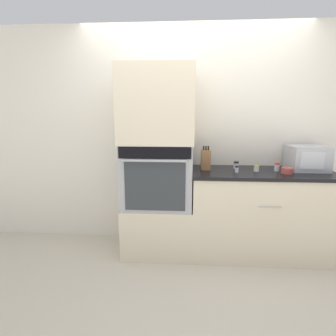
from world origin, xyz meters
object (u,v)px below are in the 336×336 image
(microwave, at_px, (307,158))
(condiment_jar_far, at_px, (256,168))
(wall_oven, at_px, (158,174))
(condiment_jar_back, at_px, (237,169))
(bowl, at_px, (287,170))
(condiment_jar_near, at_px, (277,167))
(condiment_jar_mid, at_px, (236,165))
(knife_block, at_px, (206,160))

(microwave, bearing_deg, condiment_jar_far, -168.84)
(wall_oven, distance_m, condiment_jar_back, 0.83)
(bowl, height_order, condiment_jar_near, condiment_jar_near)
(condiment_jar_near, bearing_deg, condiment_jar_back, -167.73)
(bowl, bearing_deg, condiment_jar_back, 178.36)
(condiment_jar_mid, height_order, condiment_jar_far, condiment_jar_mid)
(wall_oven, height_order, condiment_jar_far, wall_oven)
(condiment_jar_mid, distance_m, condiment_jar_far, 0.22)
(microwave, distance_m, condiment_jar_near, 0.35)
(microwave, xyz_separation_m, knife_block, (-1.08, -0.04, -0.02))
(wall_oven, xyz_separation_m, condiment_jar_near, (1.26, 0.02, 0.09))
(bowl, bearing_deg, knife_block, 169.82)
(wall_oven, bearing_deg, condiment_jar_mid, 7.33)
(bowl, relative_size, condiment_jar_back, 1.70)
(wall_oven, relative_size, microwave, 1.94)
(condiment_jar_near, bearing_deg, condiment_jar_mid, 167.89)
(condiment_jar_near, xyz_separation_m, condiment_jar_far, (-0.22, -0.03, -0.01))
(bowl, xyz_separation_m, condiment_jar_far, (-0.28, 0.08, 0.00))
(wall_oven, bearing_deg, condiment_jar_far, -0.43)
(knife_block, distance_m, condiment_jar_back, 0.35)
(microwave, distance_m, condiment_jar_back, 0.79)
(wall_oven, xyz_separation_m, bowl, (1.32, -0.09, 0.08))
(condiment_jar_near, bearing_deg, knife_block, 177.21)
(knife_block, xyz_separation_m, condiment_jar_near, (0.75, -0.04, -0.06))
(condiment_jar_mid, height_order, condiment_jar_back, condiment_jar_mid)
(knife_block, xyz_separation_m, condiment_jar_back, (0.31, -0.13, -0.07))
(bowl, distance_m, condiment_jar_far, 0.29)
(condiment_jar_mid, bearing_deg, condiment_jar_back, -98.54)
(bowl, xyz_separation_m, condiment_jar_back, (-0.50, 0.01, 0.00))
(wall_oven, distance_m, microwave, 1.60)
(knife_block, distance_m, condiment_jar_near, 0.75)
(condiment_jar_mid, bearing_deg, bowl, -22.64)
(microwave, height_order, bowl, microwave)
(microwave, xyz_separation_m, condiment_jar_mid, (-0.74, 0.01, -0.09))
(knife_block, bearing_deg, microwave, 2.26)
(knife_block, bearing_deg, bowl, -10.18)
(bowl, relative_size, condiment_jar_mid, 1.42)
(bowl, bearing_deg, condiment_jar_near, 120.09)
(knife_block, bearing_deg, condiment_jar_far, -7.17)
(condiment_jar_back, bearing_deg, knife_block, 157.12)
(microwave, distance_m, condiment_jar_far, 0.57)
(wall_oven, xyz_separation_m, condiment_jar_far, (1.04, -0.01, 0.08))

